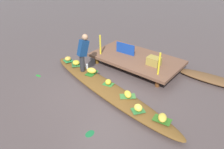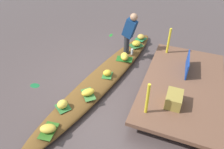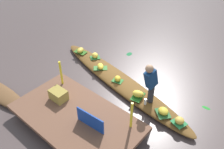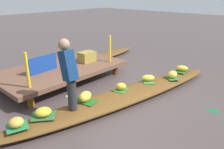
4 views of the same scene
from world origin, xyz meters
The scene contains 25 objects.
canal_water centered at (0.00, 0.00, 0.00)m, with size 40.00×40.00×0.00m, color #4C3F3E.
dock_platform centered at (-0.23, 1.96, 0.30)m, with size 3.20×1.80×0.36m.
vendor_boat centered at (0.00, 0.00, 0.10)m, with size 5.48×0.75×0.21m, color brown.
moored_boat centered at (2.33, 2.62, 0.09)m, with size 2.40×0.57×0.18m, color brown.
leaf_mat_0 centered at (0.80, -0.02, 0.21)m, with size 0.44×0.24×0.01m, color #3E7836.
banana_bunch_0 centered at (0.80, -0.02, 0.28)m, with size 0.31×0.19×0.14m, color yellow.
leaf_mat_1 centered at (-0.02, 0.11, 0.21)m, with size 0.31×0.24×0.01m, color #337632.
banana_bunch_1 centered at (-0.02, 0.11, 0.29)m, with size 0.22×0.18×0.15m, color gold.
leaf_mat_2 centered at (1.35, -0.36, 0.21)m, with size 0.32×0.26×0.01m, color #2F7135.
banana_bunch_2 centered at (1.35, -0.36, 0.30)m, with size 0.23×0.20×0.18m, color yellow.
leaf_mat_3 centered at (1.99, -0.29, 0.21)m, with size 0.43×0.27×0.01m, color #2F641D.
banana_bunch_3 centered at (1.99, -0.29, 0.28)m, with size 0.31×0.20×0.14m, color gold.
leaf_mat_4 centered at (-1.73, 0.39, 0.21)m, with size 0.39×0.32×0.01m, color #2E6634.
banana_bunch_4 centered at (-1.73, 0.39, 0.29)m, with size 0.28×0.24×0.15m, color gold.
leaf_mat_5 centered at (-0.88, 0.29, 0.21)m, with size 0.44×0.27×0.01m, color #20611E.
banana_bunch_5 centered at (-0.88, 0.29, 0.31)m, with size 0.32×0.21×0.18m, color yellow.
leaf_mat_6 centered at (-2.18, 0.41, 0.21)m, with size 0.32×0.29×0.01m, color #277D43.
banana_bunch_6 centered at (-2.18, 0.41, 0.29)m, with size 0.23×0.23×0.16m, color gold.
vendor_person centered at (-1.22, 0.29, 0.91)m, with size 0.25×0.44×1.24m.
water_bottle centered at (-1.20, 0.41, 0.30)m, with size 0.06×0.06×0.18m, color silver.
market_banner centered at (-0.73, 1.96, 0.56)m, with size 0.77×0.03×0.40m, color navy.
railing_post_west centered at (-1.43, 1.36, 0.73)m, with size 0.06×0.06×0.74m, color yellow.
railing_post_east centered at (0.97, 1.36, 0.73)m, with size 0.06×0.06×0.74m, color yellow.
produce_crate centered at (0.55, 1.83, 0.50)m, with size 0.44×0.32×0.28m, color olive.
drifting_plant_0 centered at (0.80, -1.56, 0.00)m, with size 0.26×0.18×0.01m, color #176533.
Camera 4 is at (-3.39, -2.71, 2.20)m, focal length 36.05 mm.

